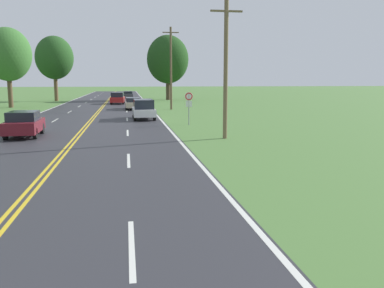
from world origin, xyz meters
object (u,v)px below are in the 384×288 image
car_white_suv_mid_far (144,109)px  car_dark_grey_hatchback_horizon (128,94)px  tree_mid_treeline (54,58)px  car_red_van_distant (117,98)px  tree_right_cluster (168,59)px  car_maroon_sedan_mid_near (24,124)px  tree_far_back (8,55)px  car_champagne_sedan_receding (133,103)px  traffic_sign (189,100)px

car_white_suv_mid_far → car_dark_grey_hatchback_horizon: car_white_suv_mid_far is taller
tree_mid_treeline → car_red_van_distant: tree_mid_treeline is taller
tree_right_cluster → car_white_suv_mid_far: tree_right_cluster is taller
tree_mid_treeline → car_maroon_sedan_mid_near: bearing=-83.3°
tree_far_back → car_champagne_sedan_receding: 16.50m
tree_right_cluster → car_dark_grey_hatchback_horizon: bearing=128.7°
traffic_sign → car_champagne_sedan_receding: size_ratio=0.50×
tree_far_back → car_red_van_distant: bearing=24.1°
car_champagne_sedan_receding → car_dark_grey_hatchback_horizon: size_ratio=1.23×
car_champagne_sedan_receding → car_red_van_distant: bearing=-170.8°
car_champagne_sedan_receding → car_maroon_sedan_mid_near: bearing=-18.2°
tree_mid_treeline → car_champagne_sedan_receding: (11.66, -20.33, -5.99)m
tree_far_back → tree_mid_treeline: bearing=79.0°
car_white_suv_mid_far → car_champagne_sedan_receding: car_white_suv_mid_far is taller
car_white_suv_mid_far → car_dark_grey_hatchback_horizon: 41.48m
tree_mid_treeline → car_red_van_distant: (9.70, -9.34, -5.84)m
traffic_sign → tree_mid_treeline: 40.74m
car_red_van_distant → tree_mid_treeline: bearing=-131.9°
tree_right_cluster → car_red_van_distant: bearing=-128.3°
car_white_suv_mid_far → car_champagne_sedan_receding: 12.03m
traffic_sign → car_dark_grey_hatchback_horizon: 46.69m
traffic_sign → tree_mid_treeline: bearing=112.5°
traffic_sign → car_red_van_distant: 28.63m
tree_mid_treeline → car_red_van_distant: 14.68m
tree_mid_treeline → car_champagne_sedan_receding: 24.19m
car_red_van_distant → car_dark_grey_hatchback_horizon: 18.54m
car_red_van_distant → car_champagne_sedan_receding: bearing=12.1°
traffic_sign → car_white_suv_mid_far: size_ratio=0.55×
tree_mid_treeline → car_red_van_distant: size_ratio=2.16×
tree_far_back → car_dark_grey_hatchback_horizon: (14.20, 24.10, -5.61)m
traffic_sign → tree_far_back: bearing=129.4°
tree_far_back → car_maroon_sedan_mid_near: tree_far_back is taller
tree_mid_treeline → car_maroon_sedan_mid_near: (4.91, -42.06, -5.91)m
car_white_suv_mid_far → car_champagne_sedan_receding: bearing=-177.9°
tree_mid_treeline → tree_far_back: bearing=-101.0°
tree_right_cluster → car_dark_grey_hatchback_horizon: 12.02m
tree_mid_treeline → car_white_suv_mid_far: 35.10m
tree_right_cluster → car_dark_grey_hatchback_horizon: (-6.54, 8.16, -5.94)m
tree_mid_treeline → car_dark_grey_hatchback_horizon: tree_mid_treeline is taller
car_maroon_sedan_mid_near → car_white_suv_mid_far: bearing=-39.4°
traffic_sign → car_champagne_sedan_receding: (-3.81, 17.04, -1.12)m
car_dark_grey_hatchback_horizon → traffic_sign: bearing=6.0°
car_maroon_sedan_mid_near → car_champagne_sedan_receding: (6.74, 21.73, -0.08)m
tree_far_back → car_champagne_sedan_receding: (14.57, -5.36, -5.59)m
car_white_suv_mid_far → traffic_sign: bearing=30.9°
tree_mid_treeline → tree_right_cluster: size_ratio=0.95×
tree_mid_treeline → tree_far_back: size_ratio=1.06×
tree_far_back → car_white_suv_mid_far: bearing=-48.7°
car_dark_grey_hatchback_horizon → car_champagne_sedan_receding: bearing=1.6°
tree_mid_treeline → tree_far_back: tree_mid_treeline is taller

